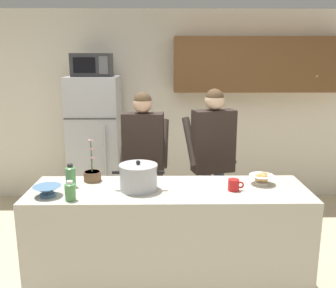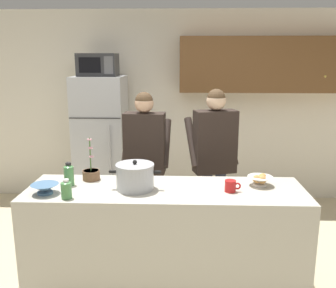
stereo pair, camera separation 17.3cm
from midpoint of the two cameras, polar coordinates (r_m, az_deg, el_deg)
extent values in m
plane|color=#C6B793|center=(3.52, -1.39, -21.03)|extent=(14.00, 14.00, 0.00)
cube|color=silver|center=(5.26, -1.18, 5.69)|extent=(6.00, 0.12, 2.60)
cube|color=brown|center=(5.12, 12.62, 11.74)|extent=(2.21, 0.34, 0.70)
sphere|color=gold|center=(5.17, 20.87, 9.66)|extent=(0.03, 0.03, 0.03)
cube|color=#BCB7A8|center=(3.29, -1.44, -14.38)|extent=(2.30, 0.68, 0.92)
cube|color=#B7BABF|center=(4.99, -11.90, 0.01)|extent=(0.64, 0.64, 1.74)
cube|color=#333333|center=(4.60, -12.89, 3.75)|extent=(0.63, 0.01, 0.01)
cylinder|color=#B2B2B7|center=(4.64, -10.54, -2.01)|extent=(0.02, 0.02, 0.78)
cube|color=#2D2D30|center=(4.85, -12.52, 11.69)|extent=(0.48, 0.36, 0.28)
cube|color=black|center=(4.68, -13.71, 11.59)|extent=(0.26, 0.01, 0.18)
cube|color=#59595B|center=(4.63, -10.91, 11.72)|extent=(0.11, 0.01, 0.21)
cylinder|color=#726656|center=(4.05, -3.85, -9.85)|extent=(0.11, 0.11, 0.80)
cylinder|color=#726656|center=(4.07, -5.90, -9.77)|extent=(0.11, 0.11, 0.80)
cube|color=#2D231E|center=(3.84, -5.08, 0.05)|extent=(0.43, 0.23, 0.63)
sphere|color=#D8A884|center=(3.77, -5.21, 6.16)|extent=(0.19, 0.19, 0.19)
sphere|color=#4C3823|center=(3.77, -5.22, 6.52)|extent=(0.18, 0.18, 0.18)
cylinder|color=#2D231E|center=(3.94, -1.83, 0.12)|extent=(0.11, 0.38, 0.49)
cylinder|color=#2D231E|center=(4.00, -7.77, 0.20)|extent=(0.11, 0.38, 0.49)
cylinder|color=#33384C|center=(4.11, 6.41, -9.48)|extent=(0.11, 0.11, 0.81)
cylinder|color=#33384C|center=(4.05, 4.44, -9.74)|extent=(0.11, 0.11, 0.81)
cube|color=#2D231E|center=(3.86, 5.66, 0.42)|extent=(0.46, 0.30, 0.64)
sphere|color=beige|center=(3.79, 5.81, 6.63)|extent=(0.20, 0.20, 0.20)
sphere|color=#4C3823|center=(3.79, 5.81, 6.99)|extent=(0.19, 0.19, 0.19)
cylinder|color=#2D231E|center=(4.05, 7.82, 0.68)|extent=(0.18, 0.39, 0.49)
cylinder|color=#2D231E|center=(3.90, 2.12, 0.32)|extent=(0.18, 0.39, 0.49)
cylinder|color=#ADAFB5|center=(3.06, -6.15, -5.20)|extent=(0.30, 0.30, 0.20)
cylinder|color=#ADAFB5|center=(3.03, -6.20, -3.30)|extent=(0.31, 0.31, 0.02)
sphere|color=black|center=(3.03, -6.21, -2.82)|extent=(0.04, 0.04, 0.04)
cube|color=black|center=(3.07, -9.57, -4.30)|extent=(0.06, 0.02, 0.02)
cube|color=black|center=(3.04, -2.74, -4.33)|extent=(0.06, 0.02, 0.02)
cylinder|color=red|center=(3.07, 8.37, -6.21)|extent=(0.09, 0.09, 0.10)
torus|color=red|center=(3.08, 9.42, -6.19)|extent=(0.06, 0.01, 0.06)
cylinder|color=white|center=(3.28, 12.57, -5.82)|extent=(0.12, 0.12, 0.02)
cone|color=white|center=(3.27, 12.61, -5.16)|extent=(0.21, 0.21, 0.06)
sphere|color=tan|center=(3.24, 12.16, -5.04)|extent=(0.07, 0.07, 0.07)
sphere|color=tan|center=(3.30, 12.97, -4.76)|extent=(0.07, 0.07, 0.07)
sphere|color=tan|center=(3.23, 12.95, -5.11)|extent=(0.07, 0.07, 0.07)
cylinder|color=#4C7299|center=(3.11, -19.41, -7.32)|extent=(0.12, 0.12, 0.02)
cone|color=#4C7299|center=(3.10, -19.46, -6.63)|extent=(0.22, 0.22, 0.06)
cylinder|color=#4C8C4C|center=(3.24, -16.12, -4.95)|extent=(0.08, 0.08, 0.16)
cone|color=#4C8C4C|center=(3.21, -16.22, -3.35)|extent=(0.08, 0.08, 0.03)
cylinder|color=#262626|center=(3.21, -16.24, -3.12)|extent=(0.05, 0.05, 0.02)
cylinder|color=#4C8C4C|center=(2.95, -16.31, -7.11)|extent=(0.08, 0.08, 0.13)
cone|color=#4C8C4C|center=(2.93, -16.41, -5.77)|extent=(0.08, 0.08, 0.02)
cylinder|color=white|center=(2.93, -16.42, -5.62)|extent=(0.04, 0.04, 0.02)
cylinder|color=brown|center=(3.36, -12.91, -4.82)|extent=(0.15, 0.15, 0.09)
cylinder|color=#38281E|center=(3.35, -12.95, -4.19)|extent=(0.14, 0.13, 0.01)
cylinder|color=#4C7238|center=(3.31, -13.08, -1.71)|extent=(0.01, 0.02, 0.29)
ellipsoid|color=pink|center=(3.29, -12.88, -2.04)|extent=(0.04, 0.03, 0.02)
ellipsoid|color=pink|center=(3.29, -13.05, -0.73)|extent=(0.04, 0.03, 0.02)
ellipsoid|color=pink|center=(3.28, -13.22, 0.54)|extent=(0.04, 0.03, 0.02)
camera|label=1|loc=(0.09, -91.39, -0.32)|focal=39.98mm
camera|label=2|loc=(0.09, 88.61, 0.32)|focal=39.98mm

